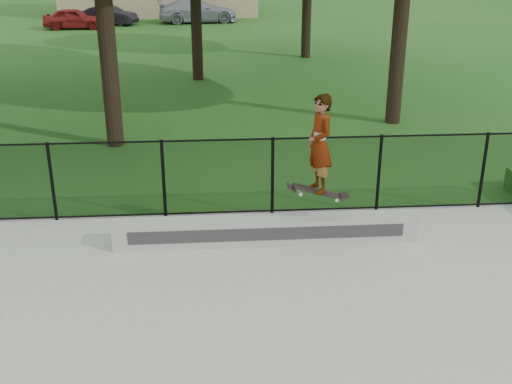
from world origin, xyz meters
TOP-DOWN VIEW (x-y plane):
  - grind_ledge at (1.78, 4.70)m, footprint 5.15×0.40m
  - car_a at (-6.31, 31.22)m, footprint 3.24×1.35m
  - car_b at (-4.64, 32.74)m, footprint 3.08×1.98m
  - car_c at (0.35, 33.31)m, footprint 4.35×2.36m
  - skater_airborne at (2.61, 4.53)m, footprint 0.82×0.67m
  - chainlink_fence at (0.00, 5.90)m, footprint 16.06×0.06m

SIDE VIEW (x-z plane):
  - grind_ledge at x=1.78m, z-range 0.06..0.51m
  - car_b at x=-4.64m, z-range 0.00..1.04m
  - car_a at x=-6.31m, z-range 0.00..1.10m
  - car_c at x=0.35m, z-range 0.00..1.31m
  - chainlink_fence at x=0.00m, z-range 0.06..1.56m
  - skater_airborne at x=2.61m, z-range 0.93..2.73m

